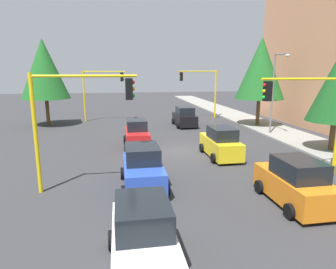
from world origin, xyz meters
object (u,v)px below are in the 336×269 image
(traffic_signal_far_left, at_px, (201,84))
(traffic_signal_near_left, at_px, (308,106))
(car_yellow, at_px, (221,143))
(car_blue, at_px, (143,169))
(car_orange, at_px, (295,183))
(street_lamp_curbside, at_px, (275,85))
(traffic_signal_near_right, at_px, (77,108))
(tree_opposite_side, at_px, (44,69))
(tree_roadside_mid, at_px, (261,68))
(car_white, at_px, (143,240))
(car_red, at_px, (137,134))
(car_black, at_px, (185,117))
(traffic_signal_far_right, at_px, (101,85))

(traffic_signal_far_left, distance_m, traffic_signal_near_left, 20.00)
(traffic_signal_near_left, xyz_separation_m, car_yellow, (-4.09, -3.06, -2.82))
(car_blue, bearing_deg, car_orange, 63.99)
(street_lamp_curbside, relative_size, car_yellow, 1.73)
(traffic_signal_near_right, height_order, car_yellow, traffic_signal_near_right)
(car_yellow, distance_m, car_orange, 7.17)
(traffic_signal_near_left, relative_size, tree_opposite_side, 0.60)
(tree_roadside_mid, bearing_deg, car_blue, -42.29)
(tree_opposite_side, relative_size, car_white, 2.24)
(car_yellow, bearing_deg, tree_roadside_mid, 143.12)
(traffic_signal_near_right, relative_size, car_yellow, 1.33)
(traffic_signal_far_left, xyz_separation_m, car_yellow, (15.91, -3.12, -3.07))
(car_red, height_order, car_black, same)
(traffic_signal_far_right, distance_m, car_white, 26.47)
(car_blue, xyz_separation_m, car_orange, (2.95, 6.06, -0.00))
(car_yellow, height_order, car_orange, same)
(street_lamp_curbside, bearing_deg, car_red, -81.13)
(car_black, bearing_deg, traffic_signal_near_right, -28.70)
(traffic_signal_near_right, xyz_separation_m, car_blue, (0.09, 2.83, -2.93))
(traffic_signal_far_left, xyz_separation_m, car_black, (4.69, -2.96, -3.07))
(tree_roadside_mid, xyz_separation_m, car_red, (6.23, -12.58, -4.84))
(traffic_signal_far_right, bearing_deg, tree_roadside_mid, 69.06)
(traffic_signal_far_left, relative_size, street_lamp_curbside, 0.80)
(car_white, xyz_separation_m, car_blue, (-6.10, 0.50, 0.00))
(tree_roadside_mid, bearing_deg, traffic_signal_far_left, -144.29)
(tree_opposite_side, bearing_deg, car_blue, 24.34)
(car_blue, bearing_deg, traffic_signal_far_right, -171.88)
(traffic_signal_near_left, height_order, car_black, traffic_signal_near_left)
(traffic_signal_near_right, distance_m, street_lamp_curbside, 17.70)
(car_yellow, bearing_deg, car_white, -29.77)
(traffic_signal_near_left, bearing_deg, traffic_signal_far_left, 179.82)
(traffic_signal_near_left, distance_m, street_lamp_curbside, 10.27)
(traffic_signal_far_right, bearing_deg, car_orange, 21.16)
(traffic_signal_far_left, xyz_separation_m, tree_opposite_side, (2.00, -16.69, 1.72))
(traffic_signal_far_right, bearing_deg, car_blue, 8.12)
(car_blue, bearing_deg, car_yellow, 127.85)
(traffic_signal_near_right, xyz_separation_m, car_black, (-15.31, 8.38, -2.93))
(car_red, bearing_deg, traffic_signal_far_right, -165.77)
(traffic_signal_far_right, relative_size, traffic_signal_near_left, 1.07)
(car_yellow, relative_size, car_blue, 1.01)
(traffic_signal_near_right, xyz_separation_m, car_white, (6.19, 2.34, -2.93))
(traffic_signal_far_right, height_order, car_yellow, traffic_signal_far_right)
(traffic_signal_far_right, height_order, car_blue, traffic_signal_far_right)
(traffic_signal_near_right, xyz_separation_m, tree_roadside_mid, (-14.00, 15.65, 1.91))
(street_lamp_curbside, xyz_separation_m, car_orange, (12.65, -5.96, -3.45))
(traffic_signal_near_left, xyz_separation_m, car_orange, (3.04, -2.39, -2.82))
(tree_roadside_mid, bearing_deg, tree_opposite_side, -100.78)
(car_white, bearing_deg, traffic_signal_near_left, 124.69)
(traffic_signal_far_right, distance_m, tree_opposite_side, 5.94)
(car_black, xyz_separation_m, car_blue, (15.40, -5.55, -0.00))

